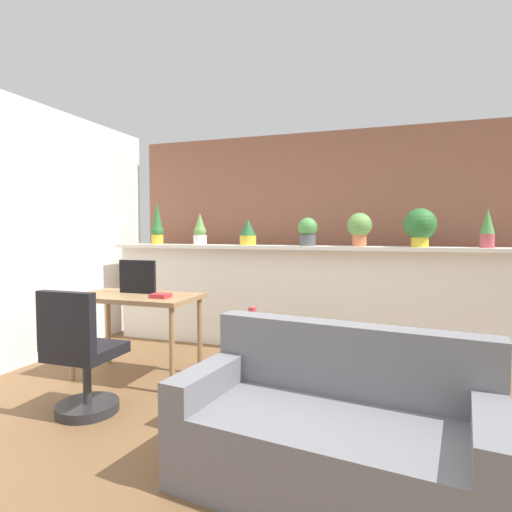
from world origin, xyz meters
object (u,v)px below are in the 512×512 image
(potted_plant_2, at_px, (248,232))
(potted_plant_4, at_px, (359,227))
(side_cube_shelf, at_px, (255,354))
(couch, at_px, (334,434))
(book_on_desk, at_px, (161,296))
(potted_plant_6, at_px, (487,228))
(tv_monitor, at_px, (137,277))
(office_chair, at_px, (81,362))
(potted_plant_3, at_px, (308,231))
(potted_plant_5, at_px, (420,226))
(desk, at_px, (136,304))
(vase_on_shelf, at_px, (252,316))
(potted_plant_1, at_px, (200,231))
(potted_plant_0, at_px, (157,225))

(potted_plant_2, bearing_deg, potted_plant_4, -0.12)
(side_cube_shelf, xyz_separation_m, couch, (0.85, -1.28, 0.03))
(book_on_desk, bearing_deg, potted_plant_2, 76.79)
(potted_plant_4, relative_size, potted_plant_6, 0.92)
(tv_monitor, xyz_separation_m, office_chair, (0.13, -0.89, -0.51))
(potted_plant_3, distance_m, potted_plant_5, 1.12)
(office_chair, bearing_deg, potted_plant_5, 41.39)
(office_chair, height_order, side_cube_shelf, office_chair)
(desk, relative_size, book_on_desk, 7.28)
(potted_plant_6, xyz_separation_m, side_cube_shelf, (-1.95, -1.06, -1.10))
(potted_plant_2, bearing_deg, book_on_desk, -103.21)
(potted_plant_4, xyz_separation_m, potted_plant_6, (1.18, 0.01, -0.01))
(potted_plant_2, bearing_deg, vase_on_shelf, -68.36)
(office_chair, relative_size, book_on_desk, 6.02)
(potted_plant_4, distance_m, office_chair, 2.87)
(desk, height_order, tv_monitor, tv_monitor)
(potted_plant_6, relative_size, vase_on_shelf, 2.41)
(office_chair, bearing_deg, potted_plant_3, 59.45)
(vase_on_shelf, bearing_deg, desk, -166.39)
(tv_monitor, distance_m, side_cube_shelf, 1.28)
(office_chair, xyz_separation_m, book_on_desk, (0.21, 0.72, 0.38))
(potted_plant_2, distance_m, book_on_desk, 1.48)
(potted_plant_6, distance_m, couch, 2.80)
(potted_plant_4, bearing_deg, potted_plant_5, -0.27)
(side_cube_shelf, xyz_separation_m, vase_on_shelf, (-0.04, 0.05, 0.33))
(couch, bearing_deg, potted_plant_2, 119.05)
(potted_plant_1, bearing_deg, potted_plant_6, -0.35)
(desk, bearing_deg, book_on_desk, -15.88)
(desk, distance_m, couch, 2.23)
(potted_plant_0, bearing_deg, couch, -43.55)
(book_on_desk, bearing_deg, potted_plant_5, 32.19)
(potted_plant_6, relative_size, tv_monitor, 1.03)
(potted_plant_4, xyz_separation_m, book_on_desk, (-1.53, -1.33, -0.59))
(potted_plant_4, relative_size, tv_monitor, 0.95)
(side_cube_shelf, bearing_deg, potted_plant_1, 134.22)
(potted_plant_1, distance_m, desk, 1.44)
(side_cube_shelf, bearing_deg, office_chair, -133.98)
(potted_plant_1, xyz_separation_m, vase_on_shelf, (1.01, -1.03, -0.75))
(potted_plant_6, bearing_deg, potted_plant_2, -179.80)
(book_on_desk, xyz_separation_m, couch, (1.61, -1.00, -0.49))
(potted_plant_0, bearing_deg, tv_monitor, -66.32)
(potted_plant_1, height_order, office_chair, potted_plant_1)
(couch, bearing_deg, potted_plant_4, 91.88)
(side_cube_shelf, bearing_deg, potted_plant_4, 53.49)
(potted_plant_3, bearing_deg, potted_plant_0, 179.23)
(desk, xyz_separation_m, side_cube_shelf, (1.06, 0.20, -0.42))
(potted_plant_3, bearing_deg, potted_plant_6, 0.61)
(office_chair, distance_m, side_cube_shelf, 1.40)
(potted_plant_4, bearing_deg, potted_plant_2, 179.88)
(potted_plant_1, xyz_separation_m, potted_plant_2, (0.61, -0.03, -0.02))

